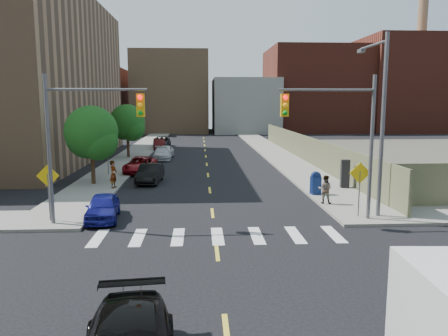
{
  "coord_description": "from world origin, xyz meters",
  "views": [
    {
      "loc": [
        -0.63,
        -14.17,
        5.75
      ],
      "look_at": [
        0.74,
        10.49,
        2.0
      ],
      "focal_mm": 35.0,
      "sensor_mm": 36.0,
      "label": 1
    }
  ],
  "objects": [
    {
      "name": "signal_nw",
      "position": [
        -5.98,
        6.0,
        4.53
      ],
      "size": [
        4.59,
        0.3,
        7.0
      ],
      "color": "#59595E",
      "rests_on": "ground"
    },
    {
      "name": "parked_car_blue",
      "position": [
        -5.42,
        7.0,
        0.63
      ],
      "size": [
        1.87,
        3.86,
        1.27
      ],
      "primitive_type": "imported",
      "rotation": [
        0.0,
        0.0,
        0.1
      ],
      "color": "navy",
      "rests_on": "ground"
    },
    {
      "name": "bg_bldg_midwest",
      "position": [
        -6.0,
        72.0,
        7.5
      ],
      "size": [
        14.0,
        16.0,
        15.0
      ],
      "primitive_type": "cube",
      "color": "#8C6B4C",
      "rests_on": "ground"
    },
    {
      "name": "warn_sign_nw",
      "position": [
        -7.8,
        6.5,
        1.99
      ],
      "size": [
        1.06,
        0.06,
        2.83
      ],
      "color": "#59595E",
      "rests_on": "ground"
    },
    {
      "name": "mailbox",
      "position": [
        6.42,
        11.66,
        0.83
      ],
      "size": [
        0.64,
        0.54,
        1.4
      ],
      "rotation": [
        0.0,
        0.0,
        0.18
      ],
      "color": "#0E1E52",
      "rests_on": "sidewalk_ne"
    },
    {
      "name": "pedestrian_east",
      "position": [
        6.3,
        9.23,
        0.94
      ],
      "size": [
        0.95,
        0.86,
        1.58
      ],
      "primitive_type": "imported",
      "rotation": [
        0.0,
        0.0,
        2.72
      ],
      "color": "gray",
      "rests_on": "sidewalk_ne"
    },
    {
      "name": "bg_bldg_east",
      "position": [
        22.0,
        72.0,
        8.0
      ],
      "size": [
        18.0,
        18.0,
        16.0
      ],
      "primitive_type": "cube",
      "color": "#592319",
      "rests_on": "ground"
    },
    {
      "name": "warn_sign_ne",
      "position": [
        7.2,
        6.5,
        1.99
      ],
      "size": [
        1.06,
        0.06,
        2.83
      ],
      "color": "#59595E",
      "rests_on": "ground"
    },
    {
      "name": "sidewalk_nw",
      "position": [
        -7.75,
        41.5,
        0.07
      ],
      "size": [
        3.5,
        73.0,
        0.15
      ],
      "primitive_type": "cube",
      "color": "gray",
      "rests_on": "ground"
    },
    {
      "name": "warn_sign_midwest",
      "position": [
        -7.8,
        20.0,
        1.99
      ],
      "size": [
        1.06,
        0.06,
        2.83
      ],
      "color": "#59595E",
      "rests_on": "ground"
    },
    {
      "name": "parked_car_silver",
      "position": [
        -4.45,
        29.67,
        0.61
      ],
      "size": [
        2.04,
        4.33,
        1.22
      ],
      "primitive_type": "imported",
      "rotation": [
        0.0,
        0.0,
        0.08
      ],
      "color": "#B3B4BB",
      "rests_on": "ground"
    },
    {
      "name": "tree_west_far",
      "position": [
        -8.0,
        31.05,
        3.48
      ],
      "size": [
        3.66,
        3.64,
        5.52
      ],
      "color": "#332114",
      "rests_on": "ground"
    },
    {
      "name": "fence_north",
      "position": [
        9.6,
        28.0,
        1.25
      ],
      "size": [
        0.12,
        44.0,
        2.5
      ],
      "primitive_type": "cube",
      "color": "#676B4B",
      "rests_on": "ground"
    },
    {
      "name": "parked_car_white",
      "position": [
        -4.2,
        30.88,
        0.67
      ],
      "size": [
        1.84,
        4.04,
        1.34
      ],
      "primitive_type": "imported",
      "rotation": [
        0.0,
        0.0,
        -0.06
      ],
      "color": "silver",
      "rests_on": "ground"
    },
    {
      "name": "parked_car_maroon",
      "position": [
        -5.5,
        38.69,
        0.64
      ],
      "size": [
        1.72,
        4.02,
        1.29
      ],
      "primitive_type": "imported",
      "rotation": [
        0.0,
        0.0,
        0.09
      ],
      "color": "#400C0D",
      "rests_on": "ground"
    },
    {
      "name": "bg_bldg_west",
      "position": [
        -22.0,
        70.0,
        6.0
      ],
      "size": [
        14.0,
        18.0,
        12.0
      ],
      "primitive_type": "cube",
      "color": "#592319",
      "rests_on": "ground"
    },
    {
      "name": "parked_car_red",
      "position": [
        -5.5,
        21.36,
        0.66
      ],
      "size": [
        2.5,
        4.86,
        1.31
      ],
      "primitive_type": "imported",
      "rotation": [
        0.0,
        0.0,
        -0.07
      ],
      "color": "maroon",
      "rests_on": "ground"
    },
    {
      "name": "sidewalk_ne",
      "position": [
        7.75,
        41.5,
        0.07
      ],
      "size": [
        3.5,
        73.0,
        0.15
      ],
      "primitive_type": "cube",
      "color": "gray",
      "rests_on": "ground"
    },
    {
      "name": "payphone",
      "position": [
        8.91,
        13.68,
        1.07
      ],
      "size": [
        0.6,
        0.51,
        1.85
      ],
      "primitive_type": "cube",
      "rotation": [
        0.0,
        0.0,
        -0.12
      ],
      "color": "black",
      "rests_on": "sidewalk_ne"
    },
    {
      "name": "bg_bldg_center",
      "position": [
        8.0,
        70.0,
        5.0
      ],
      "size": [
        12.0,
        16.0,
        10.0
      ],
      "primitive_type": "cube",
      "color": "gray",
      "rests_on": "ground"
    },
    {
      "name": "parked_car_grey",
      "position": [
        -5.5,
        42.12,
        0.67
      ],
      "size": [
        2.67,
        5.01,
        1.34
      ],
      "primitive_type": "imported",
      "rotation": [
        0.0,
        0.0,
        0.09
      ],
      "color": "black",
      "rests_on": "ground"
    },
    {
      "name": "tree_west_near",
      "position": [
        -8.0,
        16.05,
        3.48
      ],
      "size": [
        3.66,
        3.64,
        5.52
      ],
      "color": "#332114",
      "rests_on": "ground"
    },
    {
      "name": "streetlight_ne",
      "position": [
        8.2,
        6.9,
        5.22
      ],
      "size": [
        0.25,
        3.7,
        9.0
      ],
      "color": "#59595E",
      "rests_on": "ground"
    },
    {
      "name": "ground",
      "position": [
        0.0,
        0.0,
        0.0
      ],
      "size": [
        160.0,
        160.0,
        0.0
      ],
      "primitive_type": "plane",
      "color": "black",
      "rests_on": "ground"
    },
    {
      "name": "signal_ne",
      "position": [
        5.98,
        6.0,
        4.53
      ],
      "size": [
        4.59,
        0.3,
        7.0
      ],
      "color": "#59595E",
      "rests_on": "ground"
    },
    {
      "name": "pedestrian_west",
      "position": [
        -6.3,
        14.38,
        1.05
      ],
      "size": [
        0.57,
        0.74,
        1.81
      ],
      "primitive_type": "imported",
      "rotation": [
        0.0,
        0.0,
        1.34
      ],
      "color": "gray",
      "rests_on": "sidewalk_nw"
    },
    {
      "name": "parked_car_black",
      "position": [
        -4.2,
        16.88,
        0.68
      ],
      "size": [
        1.75,
        4.22,
        1.36
      ],
      "primitive_type": "imported",
      "rotation": [
        0.0,
        0.0,
        -0.08
      ],
      "color": "black",
      "rests_on": "ground"
    },
    {
      "name": "smokestack",
      "position": [
        42.0,
        70.0,
        14.0
      ],
      "size": [
        1.8,
        1.8,
        28.0
      ],
      "primitive_type": "cylinder",
      "color": "#8C6B4C",
      "rests_on": "ground"
    },
    {
      "name": "bg_bldg_fareast",
      "position": [
        38.0,
        70.0,
        9.0
      ],
      "size": [
        14.0,
        16.0,
        18.0
      ],
      "primitive_type": "cube",
      "color": "#592319",
      "rests_on": "ground"
    }
  ]
}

